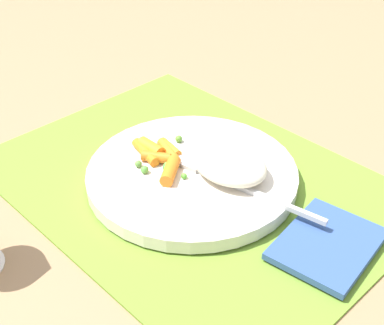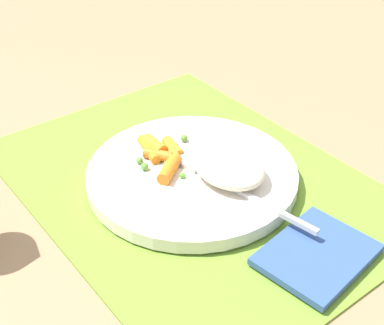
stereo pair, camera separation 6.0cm
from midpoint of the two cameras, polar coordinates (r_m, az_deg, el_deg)
ground_plane at (r=0.68m, az=2.54°, el=-2.34°), size 2.40×2.40×0.00m
placemat at (r=0.68m, az=2.55°, el=-2.14°), size 0.49×0.36×0.01m
plate at (r=0.67m, az=2.57°, el=-1.37°), size 0.26×0.26×0.02m
rice_mound at (r=0.65m, az=6.43°, el=-0.42°), size 0.10×0.08×0.03m
carrot_portion at (r=0.68m, az=-0.63°, el=0.86°), size 0.10×0.07×0.02m
pea_scatter at (r=0.68m, az=0.33°, el=0.65°), size 0.08×0.09×0.01m
fork at (r=0.64m, az=5.91°, el=-2.25°), size 0.21×0.05×0.01m
napkin at (r=0.59m, az=15.72°, el=-9.26°), size 0.11×0.13×0.01m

